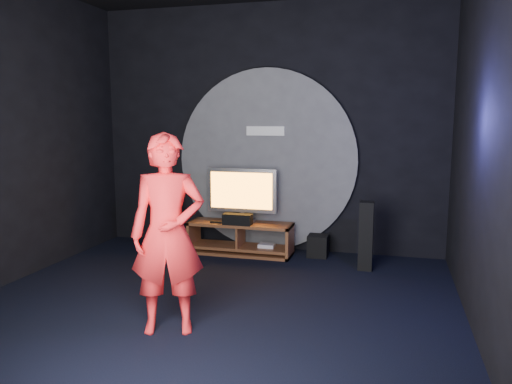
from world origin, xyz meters
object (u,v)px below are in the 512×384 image
tower_speaker_left (170,221)px  player (168,234)px  tower_speaker_right (366,236)px  tv (242,193)px  subwoofer (318,246)px  media_console (241,240)px

tower_speaker_left → player: player is taller
tower_speaker_left → tower_speaker_right: bearing=-3.6°
tower_speaker_right → player: (-1.61, -2.32, 0.46)m
tower_speaker_left → tower_speaker_right: (2.76, -0.17, 0.00)m
tower_speaker_right → tv: bearing=168.6°
tv → tower_speaker_left: size_ratio=1.14×
tv → tower_speaker_left: bearing=-170.2°
player → tv: bearing=73.2°
tv → subwoofer: tv is taller
media_console → player: (0.12, -2.61, 0.70)m
tower_speaker_left → subwoofer: size_ratio=2.91×
subwoofer → player: size_ratio=0.17×
media_console → subwoofer: media_console is taller
subwoofer → player: (-0.95, -2.76, 0.74)m
tv → player: (0.12, -2.67, 0.03)m
tower_speaker_right → subwoofer: bearing=146.8°
tower_speaker_right → subwoofer: tower_speaker_right is taller
tv → subwoofer: 1.29m
tower_speaker_right → player: 2.87m
tv → player: player is taller
tower_speaker_left → player: size_ratio=0.49×
tv → tower_speaker_left: 1.12m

